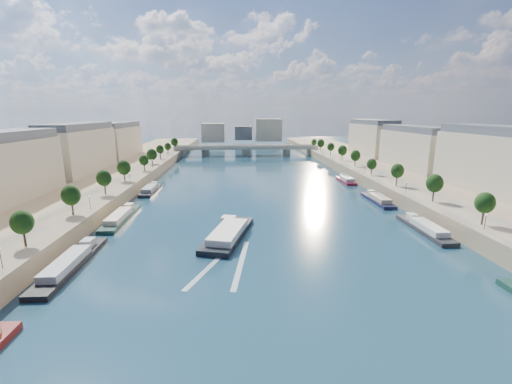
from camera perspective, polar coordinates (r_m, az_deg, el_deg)
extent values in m
plane|color=#0D2A3C|center=(136.19, 0.33, -1.10)|extent=(700.00, 700.00, 0.00)
cube|color=#9E8460|center=(149.35, -28.43, -0.45)|extent=(44.00, 520.00, 5.00)
cube|color=#9E8460|center=(157.58, 27.45, 0.29)|extent=(44.00, 520.00, 5.00)
cube|color=gray|center=(143.12, -23.09, 0.61)|extent=(14.00, 520.00, 0.10)
cube|color=gray|center=(149.94, 22.62, 1.18)|extent=(14.00, 520.00, 0.10)
cylinder|color=#382B1E|center=(90.99, -34.02, -6.20)|extent=(0.50, 0.50, 3.82)
ellipsoid|color=black|center=(90.00, -34.31, -4.03)|extent=(4.80, 4.80, 5.52)
cylinder|color=#382B1E|center=(111.32, -27.91, -2.25)|extent=(0.50, 0.50, 3.82)
ellipsoid|color=black|center=(110.51, -28.11, -0.45)|extent=(4.80, 4.80, 5.52)
cylinder|color=#382B1E|center=(132.88, -23.75, 0.47)|extent=(0.50, 0.50, 3.82)
ellipsoid|color=black|center=(132.21, -23.89, 1.98)|extent=(4.80, 4.80, 5.52)
cylinder|color=#382B1E|center=(155.16, -20.77, 2.41)|extent=(0.50, 0.50, 3.82)
ellipsoid|color=black|center=(154.59, -20.88, 3.72)|extent=(4.80, 4.80, 5.52)
cylinder|color=#382B1E|center=(177.89, -18.54, 3.87)|extent=(0.50, 0.50, 3.82)
ellipsoid|color=black|center=(177.39, -18.62, 5.01)|extent=(4.80, 4.80, 5.52)
cylinder|color=#382B1E|center=(200.91, -16.81, 4.98)|extent=(0.50, 0.50, 3.82)
ellipsoid|color=black|center=(200.47, -16.88, 6.00)|extent=(4.80, 4.80, 5.52)
cylinder|color=#382B1E|center=(224.14, -15.43, 5.86)|extent=(0.50, 0.50, 3.82)
ellipsoid|color=black|center=(223.74, -15.49, 6.78)|extent=(4.80, 4.80, 5.52)
cylinder|color=#382B1E|center=(247.52, -14.31, 6.58)|extent=(0.50, 0.50, 3.82)
ellipsoid|color=black|center=(247.16, -14.36, 7.41)|extent=(4.80, 4.80, 5.52)
cylinder|color=#382B1E|center=(271.00, -13.39, 7.17)|extent=(0.50, 0.50, 3.82)
ellipsoid|color=black|center=(270.67, -13.43, 7.92)|extent=(4.80, 4.80, 5.52)
cylinder|color=#382B1E|center=(107.01, 33.34, -3.48)|extent=(0.50, 0.50, 3.82)
ellipsoid|color=black|center=(106.17, 33.58, -1.62)|extent=(4.80, 4.80, 5.52)
cylinder|color=#382B1E|center=(126.29, 26.96, -0.47)|extent=(0.50, 0.50, 3.82)
ellipsoid|color=black|center=(125.58, 27.13, 1.12)|extent=(4.80, 4.80, 5.52)
cylinder|color=#382B1E|center=(146.96, 22.32, 1.72)|extent=(0.50, 0.50, 3.82)
ellipsoid|color=black|center=(146.35, 22.44, 3.10)|extent=(4.80, 4.80, 5.52)
cylinder|color=#382B1E|center=(168.52, 18.84, 3.36)|extent=(0.50, 0.50, 3.82)
ellipsoid|color=black|center=(167.99, 18.93, 4.56)|extent=(4.80, 4.80, 5.52)
cylinder|color=#382B1E|center=(190.67, 16.16, 4.61)|extent=(0.50, 0.50, 3.82)
ellipsoid|color=black|center=(190.20, 16.23, 5.68)|extent=(4.80, 4.80, 5.52)
cylinder|color=#382B1E|center=(213.21, 14.03, 5.59)|extent=(0.50, 0.50, 3.82)
ellipsoid|color=black|center=(212.79, 14.08, 6.55)|extent=(4.80, 4.80, 5.52)
cylinder|color=#382B1E|center=(236.04, 12.30, 6.38)|extent=(0.50, 0.50, 3.82)
ellipsoid|color=black|center=(235.66, 12.34, 7.25)|extent=(4.80, 4.80, 5.52)
cylinder|color=#382B1E|center=(259.09, 10.88, 7.03)|extent=(0.50, 0.50, 3.82)
ellipsoid|color=black|center=(258.74, 10.91, 7.82)|extent=(4.80, 4.80, 5.52)
cylinder|color=#382B1E|center=(282.29, 9.68, 7.56)|extent=(0.50, 0.50, 3.82)
ellipsoid|color=black|center=(281.97, 9.71, 8.29)|extent=(4.80, 4.80, 5.52)
cylinder|color=black|center=(80.15, -36.76, -8.93)|extent=(0.14, 0.14, 4.00)
cylinder|color=black|center=(113.84, -25.96, -1.68)|extent=(0.14, 0.14, 4.00)
sphere|color=#FFE5B2|center=(113.37, -26.07, -0.66)|extent=(0.36, 0.36, 0.36)
cylinder|color=black|center=(150.65, -20.30, 2.19)|extent=(0.14, 0.14, 4.00)
sphere|color=#FFE5B2|center=(150.30, -20.37, 2.97)|extent=(0.36, 0.36, 0.36)
cylinder|color=black|center=(188.76, -16.89, 4.51)|extent=(0.14, 0.14, 4.00)
sphere|color=#FFE5B2|center=(188.48, -16.93, 5.14)|extent=(0.36, 0.36, 0.36)
cylinder|color=black|center=(227.53, -14.61, 6.04)|extent=(0.14, 0.14, 4.00)
sphere|color=#FFE5B2|center=(227.29, -14.64, 6.56)|extent=(0.36, 0.36, 0.36)
cylinder|color=black|center=(101.70, 33.86, -4.27)|extent=(0.14, 0.14, 4.00)
sphere|color=#FFE5B2|center=(101.17, 34.02, -3.14)|extent=(0.36, 0.36, 0.36)
cylinder|color=black|center=(134.45, 23.72, 0.64)|extent=(0.14, 0.14, 4.00)
sphere|color=#FFE5B2|center=(134.05, 23.80, 1.52)|extent=(0.36, 0.36, 0.36)
cylinder|color=black|center=(170.33, 17.69, 3.57)|extent=(0.14, 0.14, 4.00)
sphere|color=#FFE5B2|center=(170.02, 17.74, 4.27)|extent=(0.36, 0.36, 0.36)
cylinder|color=black|center=(207.72, 13.77, 5.44)|extent=(0.14, 0.14, 4.00)
sphere|color=#FFE5B2|center=(207.47, 13.81, 6.02)|extent=(0.36, 0.36, 0.36)
cylinder|color=black|center=(245.94, 11.05, 6.72)|extent=(0.14, 0.14, 4.00)
sphere|color=#FFE5B2|center=(245.72, 11.07, 7.21)|extent=(0.36, 0.36, 0.36)
cube|color=#C5B398|center=(138.96, -36.75, 2.87)|extent=(16.00, 52.00, 20.00)
cube|color=#C5B398|center=(189.68, -27.32, 6.09)|extent=(16.00, 52.00, 20.00)
cube|color=#474C54|center=(188.90, -27.69, 9.58)|extent=(14.72, 50.44, 3.20)
cube|color=#C5B398|center=(243.67, -21.91, 7.86)|extent=(16.00, 52.00, 20.00)
cube|color=#474C54|center=(243.07, -22.15, 10.58)|extent=(14.72, 50.44, 3.20)
cube|color=#C5B398|center=(149.31, 35.55, 3.57)|extent=(16.00, 52.00, 20.00)
cube|color=#474C54|center=(148.31, 36.15, 7.98)|extent=(14.72, 50.44, 3.20)
cube|color=#C5B398|center=(197.39, 25.08, 6.54)|extent=(16.00, 52.00, 20.00)
cube|color=#474C54|center=(196.64, 25.41, 9.89)|extent=(14.72, 50.44, 3.20)
cube|color=#C5B398|center=(249.72, 18.79, 8.21)|extent=(16.00, 52.00, 20.00)
cube|color=#474C54|center=(249.12, 18.99, 10.86)|extent=(14.72, 50.44, 3.20)
cube|color=#C5B398|center=(342.92, -7.12, 9.79)|extent=(22.00, 18.00, 18.00)
cube|color=#C5B398|center=(353.75, 2.04, 10.31)|extent=(26.00, 20.00, 22.00)
cube|color=#474C54|center=(367.44, -2.13, 9.79)|extent=(18.00, 16.00, 14.00)
cube|color=#C1B79E|center=(271.96, -1.62, 7.38)|extent=(112.00, 11.00, 2.20)
cube|color=#C1B79E|center=(266.84, -1.59, 7.60)|extent=(112.00, 0.80, 0.90)
cube|color=#C1B79E|center=(276.79, -1.66, 7.80)|extent=(112.00, 0.80, 0.90)
cylinder|color=#C1B79E|center=(273.21, -8.38, 6.50)|extent=(6.40, 6.40, 5.00)
cylinder|color=#C1B79E|center=(272.36, -1.62, 6.61)|extent=(6.40, 6.40, 5.00)
cylinder|color=#C1B79E|center=(275.26, 5.10, 6.63)|extent=(6.40, 6.40, 5.00)
cube|color=#C1B79E|center=(275.63, -12.55, 6.38)|extent=(6.00, 12.00, 5.00)
cube|color=#C1B79E|center=(278.92, 9.19, 6.60)|extent=(6.00, 12.00, 5.00)
cube|color=black|center=(95.32, -4.65, -7.23)|extent=(15.04, 29.49, 2.03)
cube|color=white|center=(92.53, -4.70, -6.60)|extent=(11.11, 19.52, 1.82)
cube|color=white|center=(102.74, -4.58, -4.58)|extent=(4.78, 4.32, 1.80)
cube|color=silver|center=(79.92, -7.22, -11.76)|extent=(10.73, 24.60, 0.04)
cube|color=silver|center=(79.74, -2.53, -11.72)|extent=(4.68, 25.93, 0.04)
cube|color=black|center=(88.11, -28.32, -10.68)|extent=(5.00, 29.96, 1.80)
cube|color=#A7AEB3|center=(85.49, -29.11, -10.25)|extent=(4.10, 16.48, 1.60)
cube|color=#A7AEB3|center=(95.06, -26.21, -7.58)|extent=(2.50, 3.60, 1.80)
cube|color=#173B32|center=(117.89, -21.53, -4.17)|extent=(5.00, 28.51, 1.80)
cube|color=beige|center=(115.34, -21.94, -3.70)|extent=(4.10, 15.68, 1.60)
cube|color=beige|center=(125.24, -20.42, -2.23)|extent=(2.50, 3.42, 1.80)
cube|color=#232326|center=(154.48, -17.14, 0.14)|extent=(5.00, 22.77, 1.80)
cube|color=#9899A0|center=(152.40, -17.34, 0.61)|extent=(4.10, 12.52, 1.60)
cube|color=#9899A0|center=(160.60, -16.63, 1.31)|extent=(2.50, 2.73, 1.80)
cube|color=#29292C|center=(110.64, 26.25, -5.74)|extent=(5.00, 25.06, 1.80)
cube|color=silver|center=(108.50, 26.86, -5.22)|extent=(4.10, 13.78, 1.60)
cube|color=silver|center=(116.36, 24.54, -3.75)|extent=(2.50, 3.01, 1.80)
cube|color=#181936|center=(139.16, 19.60, -1.44)|extent=(5.00, 22.64, 1.80)
cube|color=#BCA98D|center=(137.15, 19.95, -0.94)|extent=(4.10, 12.45, 1.60)
cube|color=#BCA98D|center=(144.84, 18.63, -0.08)|extent=(2.50, 2.72, 1.80)
cube|color=maroon|center=(174.29, 14.74, 1.72)|extent=(5.00, 18.82, 1.80)
cube|color=#B7BBC5|center=(172.57, 14.93, 2.18)|extent=(4.10, 10.35, 1.60)
cube|color=#B7BBC5|center=(179.23, 14.23, 2.65)|extent=(2.50, 2.26, 1.80)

